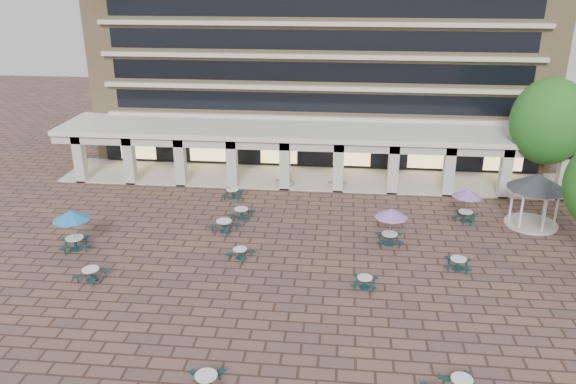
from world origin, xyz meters
name	(u,v)px	position (x,y,z in m)	size (l,w,h in m)	color
ground	(298,265)	(0.00, 0.00, 0.00)	(120.00, 120.00, 0.00)	brown
apartment_building	(322,13)	(0.00, 25.47, 12.60)	(40.00, 15.50, 25.20)	tan
retail_arcade	(314,145)	(0.00, 14.80, 3.00)	(42.00, 6.60, 4.40)	white
picnic_table_0	(91,273)	(-11.41, -2.96, 0.43)	(1.88, 1.88, 0.72)	#13383B
picnic_table_1	(206,381)	(-2.86, -11.00, 0.43)	(1.81, 1.81, 0.72)	#13383B
picnic_table_2	(461,384)	(7.64, -10.10, 0.41)	(1.83, 1.83, 0.68)	#13383B
picnic_table_4	(71,217)	(-14.00, 0.55, 2.24)	(2.28, 2.28, 2.64)	#13383B
picnic_table_5	(240,253)	(-3.55, 0.45, 0.38)	(1.75, 1.75, 0.64)	#13383B
picnic_table_6	(391,214)	(5.57, 3.27, 2.09)	(2.13, 2.13, 2.46)	#13383B
picnic_table_7	(365,281)	(3.87, -2.18, 0.38)	(1.58, 1.58, 0.64)	#13383B
picnic_table_8	(241,213)	(-4.54, 6.31, 0.44)	(1.87, 1.87, 0.74)	#13383B
picnic_table_9	(224,225)	(-5.28, 4.08, 0.47)	(2.14, 2.14, 0.78)	#13383B
picnic_table_10	(458,263)	(9.34, 0.43, 0.42)	(1.75, 1.75, 0.70)	#13383B
picnic_table_11	(468,194)	(11.05, 7.47, 2.00)	(2.04, 2.04, 2.36)	#13383B
picnic_table_12	(233,193)	(-5.89, 10.00, 0.43)	(1.60, 1.60, 0.72)	#13383B
gazebo	(537,187)	(15.44, 7.26, 2.75)	(3.93, 3.93, 3.66)	beige
tree_east_c	(549,122)	(17.31, 12.33, 6.03)	(5.54, 5.54, 9.23)	#3E2718
planter_left	(284,181)	(-2.20, 12.90, 0.48)	(1.50, 0.73, 1.23)	gray
planter_right	(338,182)	(2.07, 12.90, 0.58)	(1.50, 0.79, 1.34)	gray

